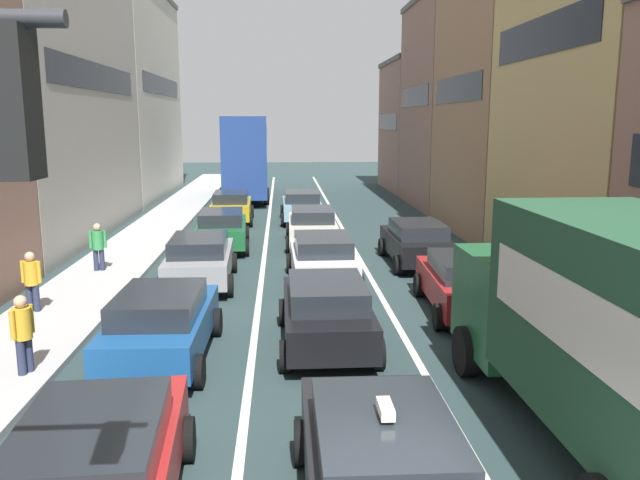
{
  "coord_description": "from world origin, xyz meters",
  "views": [
    {
      "loc": [
        -1.04,
        -5.35,
        4.86
      ],
      "look_at": [
        0.0,
        12.0,
        1.6
      ],
      "focal_mm": 35.98,
      "sensor_mm": 36.0,
      "label": 1
    }
  ],
  "objects_px": {
    "removalist_box_truck": "(612,323)",
    "sedan_left_lane_fourth": "(222,229)",
    "wagon_right_lane_far": "(417,242)",
    "taxi_centre_lane_front": "(382,466)",
    "wagon_left_lane_second": "(161,323)",
    "sedan_right_lane_behind_truck": "(465,282)",
    "pedestrian_mid_sidewalk": "(32,280)",
    "sedan_left_lane_front": "(96,469)",
    "sedan_centre_lane_fifth": "(302,206)",
    "bus_mid_queue_primary": "(245,153)",
    "pedestrian_far_sidewalk": "(98,246)",
    "sedan_left_lane_third": "(200,259)",
    "sedan_centre_lane_second": "(326,311)",
    "sedan_left_lane_fifth": "(231,206)",
    "hatchback_centre_lane_third": "(322,258)",
    "coupe_centre_lane_fourth": "(312,226)",
    "pedestrian_near_kerb": "(23,332)"
  },
  "relations": [
    {
      "from": "wagon_right_lane_far",
      "to": "sedan_left_lane_third",
      "type": "bearing_deg",
      "value": 107.82
    },
    {
      "from": "taxi_centre_lane_front",
      "to": "sedan_centre_lane_second",
      "type": "height_order",
      "value": "taxi_centre_lane_front"
    },
    {
      "from": "sedan_centre_lane_fifth",
      "to": "sedan_left_lane_fifth",
      "type": "bearing_deg",
      "value": 89.47
    },
    {
      "from": "sedan_right_lane_behind_truck",
      "to": "pedestrian_far_sidewalk",
      "type": "height_order",
      "value": "pedestrian_far_sidewalk"
    },
    {
      "from": "hatchback_centre_lane_third",
      "to": "sedan_centre_lane_fifth",
      "type": "distance_m",
      "value": 12.03
    },
    {
      "from": "sedan_left_lane_front",
      "to": "pedestrian_mid_sidewalk",
      "type": "relative_size",
      "value": 2.65
    },
    {
      "from": "sedan_left_lane_third",
      "to": "coupe_centre_lane_fourth",
      "type": "distance_m",
      "value": 6.94
    },
    {
      "from": "removalist_box_truck",
      "to": "sedan_centre_lane_second",
      "type": "xyz_separation_m",
      "value": [
        -3.8,
        4.73,
        -1.18
      ]
    },
    {
      "from": "sedan_left_lane_third",
      "to": "sedan_right_lane_behind_truck",
      "type": "height_order",
      "value": "same"
    },
    {
      "from": "sedan_centre_lane_fifth",
      "to": "sedan_left_lane_front",
      "type": "bearing_deg",
      "value": 171.69
    },
    {
      "from": "wagon_left_lane_second",
      "to": "sedan_right_lane_behind_truck",
      "type": "distance_m",
      "value": 7.69
    },
    {
      "from": "sedan_left_lane_third",
      "to": "sedan_left_lane_fourth",
      "type": "height_order",
      "value": "same"
    },
    {
      "from": "wagon_left_lane_second",
      "to": "sedan_left_lane_fourth",
      "type": "relative_size",
      "value": 0.99
    },
    {
      "from": "pedestrian_near_kerb",
      "to": "pedestrian_mid_sidewalk",
      "type": "relative_size",
      "value": 1.0
    },
    {
      "from": "wagon_left_lane_second",
      "to": "coupe_centre_lane_fourth",
      "type": "xyz_separation_m",
      "value": [
        3.65,
        12.06,
        0.0
      ]
    },
    {
      "from": "removalist_box_truck",
      "to": "pedestrian_far_sidewalk",
      "type": "height_order",
      "value": "removalist_box_truck"
    },
    {
      "from": "sedan_left_lane_front",
      "to": "sedan_left_lane_fifth",
      "type": "relative_size",
      "value": 1.01
    },
    {
      "from": "taxi_centre_lane_front",
      "to": "pedestrian_mid_sidewalk",
      "type": "relative_size",
      "value": 2.59
    },
    {
      "from": "removalist_box_truck",
      "to": "sedan_left_lane_fourth",
      "type": "relative_size",
      "value": 1.76
    },
    {
      "from": "taxi_centre_lane_front",
      "to": "hatchback_centre_lane_third",
      "type": "distance_m",
      "value": 11.72
    },
    {
      "from": "coupe_centre_lane_fourth",
      "to": "sedan_left_lane_third",
      "type": "bearing_deg",
      "value": 149.12
    },
    {
      "from": "sedan_left_lane_fifth",
      "to": "wagon_right_lane_far",
      "type": "bearing_deg",
      "value": -145.41
    },
    {
      "from": "sedan_centre_lane_fifth",
      "to": "bus_mid_queue_primary",
      "type": "relative_size",
      "value": 0.41
    },
    {
      "from": "taxi_centre_lane_front",
      "to": "sedan_left_lane_fourth",
      "type": "bearing_deg",
      "value": 11.46
    },
    {
      "from": "taxi_centre_lane_front",
      "to": "sedan_right_lane_behind_truck",
      "type": "height_order",
      "value": "taxi_centre_lane_front"
    },
    {
      "from": "pedestrian_mid_sidewalk",
      "to": "wagon_left_lane_second",
      "type": "bearing_deg",
      "value": 60.68
    },
    {
      "from": "wagon_right_lane_far",
      "to": "bus_mid_queue_primary",
      "type": "relative_size",
      "value": 0.41
    },
    {
      "from": "hatchback_centre_lane_third",
      "to": "wagon_right_lane_far",
      "type": "distance_m",
      "value": 4.16
    },
    {
      "from": "sedan_left_lane_front",
      "to": "wagon_right_lane_far",
      "type": "distance_m",
      "value": 15.58
    },
    {
      "from": "sedan_left_lane_fifth",
      "to": "bus_mid_queue_primary",
      "type": "distance_m",
      "value": 9.81
    },
    {
      "from": "sedan_centre_lane_fifth",
      "to": "pedestrian_mid_sidewalk",
      "type": "relative_size",
      "value": 2.6
    },
    {
      "from": "sedan_centre_lane_fifth",
      "to": "pedestrian_far_sidewalk",
      "type": "distance_m",
      "value": 12.43
    },
    {
      "from": "sedan_left_lane_third",
      "to": "sedan_centre_lane_fifth",
      "type": "bearing_deg",
      "value": -17.91
    },
    {
      "from": "taxi_centre_lane_front",
      "to": "wagon_right_lane_far",
      "type": "xyz_separation_m",
      "value": [
        3.4,
        14.16,
        -0.0
      ]
    },
    {
      "from": "wagon_right_lane_far",
      "to": "pedestrian_far_sidewalk",
      "type": "bearing_deg",
      "value": 93.99
    },
    {
      "from": "sedan_left_lane_fifth",
      "to": "bus_mid_queue_primary",
      "type": "height_order",
      "value": "bus_mid_queue_primary"
    },
    {
      "from": "taxi_centre_lane_front",
      "to": "sedan_left_lane_third",
      "type": "height_order",
      "value": "taxi_centre_lane_front"
    },
    {
      "from": "wagon_left_lane_second",
      "to": "sedan_left_lane_fifth",
      "type": "distance_m",
      "value": 18.04
    },
    {
      "from": "coupe_centre_lane_fourth",
      "to": "wagon_right_lane_far",
      "type": "bearing_deg",
      "value": -136.03
    },
    {
      "from": "sedan_centre_lane_second",
      "to": "bus_mid_queue_primary",
      "type": "height_order",
      "value": "bus_mid_queue_primary"
    },
    {
      "from": "pedestrian_far_sidewalk",
      "to": "sedan_left_lane_front",
      "type": "bearing_deg",
      "value": -173.48
    },
    {
      "from": "sedan_centre_lane_second",
      "to": "sedan_left_lane_fifth",
      "type": "bearing_deg",
      "value": 10.6
    },
    {
      "from": "sedan_right_lane_behind_truck",
      "to": "hatchback_centre_lane_third",
      "type": "bearing_deg",
      "value": 50.89
    },
    {
      "from": "sedan_centre_lane_fifth",
      "to": "bus_mid_queue_primary",
      "type": "bearing_deg",
      "value": 18.07
    },
    {
      "from": "removalist_box_truck",
      "to": "hatchback_centre_lane_third",
      "type": "height_order",
      "value": "removalist_box_truck"
    },
    {
      "from": "sedan_left_lane_fourth",
      "to": "sedan_left_lane_third",
      "type": "bearing_deg",
      "value": 175.6
    },
    {
      "from": "removalist_box_truck",
      "to": "sedan_right_lane_behind_truck",
      "type": "height_order",
      "value": "removalist_box_truck"
    },
    {
      "from": "sedan_left_lane_front",
      "to": "sedan_centre_lane_fifth",
      "type": "bearing_deg",
      "value": -11.3
    },
    {
      "from": "removalist_box_truck",
      "to": "wagon_right_lane_far",
      "type": "relative_size",
      "value": 1.79
    },
    {
      "from": "bus_mid_queue_primary",
      "to": "pedestrian_far_sidewalk",
      "type": "relative_size",
      "value": 6.39
    }
  ]
}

